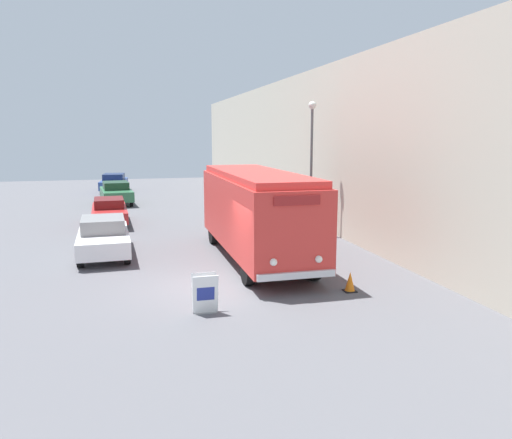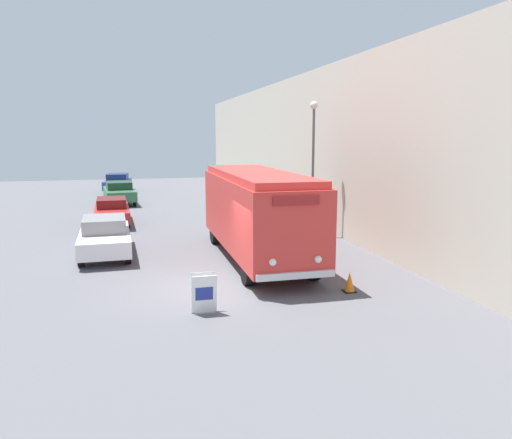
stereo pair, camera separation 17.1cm
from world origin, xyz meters
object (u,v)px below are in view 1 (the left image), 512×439
(parked_car_near, at_px, (104,236))
(traffic_cone, at_px, (350,282))
(parked_car_mid, at_px, (109,211))
(parked_car_distant, at_px, (114,183))
(parked_car_far, at_px, (116,192))
(vintage_bus, at_px, (256,210))
(streetlamp, at_px, (312,149))
(sign_board, at_px, (205,294))

(parked_car_near, bearing_deg, traffic_cone, -44.24)
(parked_car_mid, xyz_separation_m, parked_car_distant, (-0.03, 15.50, 0.07))
(parked_car_far, bearing_deg, traffic_cone, -77.67)
(parked_car_near, xyz_separation_m, parked_car_distant, (0.01, 22.56, 0.03))
(vintage_bus, bearing_deg, traffic_cone, -69.43)
(streetlamp, height_order, traffic_cone, streetlamp)
(parked_car_mid, bearing_deg, parked_car_near, -92.50)
(sign_board, relative_size, parked_car_far, 0.22)
(sign_board, bearing_deg, parked_car_distant, 95.33)
(vintage_bus, bearing_deg, parked_car_near, 159.30)
(streetlamp, height_order, parked_car_distant, streetlamp)
(parked_car_near, bearing_deg, sign_board, -70.93)
(parked_car_far, height_order, traffic_cone, parked_car_far)
(parked_car_near, height_order, parked_car_distant, parked_car_distant)
(sign_board, distance_m, parked_car_far, 22.58)
(parked_car_distant, relative_size, traffic_cone, 8.01)
(streetlamp, bearing_deg, parked_car_distant, 113.64)
(vintage_bus, height_order, parked_car_mid, vintage_bus)
(parked_car_mid, bearing_deg, traffic_cone, -64.37)
(streetlamp, xyz_separation_m, parked_car_near, (-9.16, -1.66, -3.24))
(sign_board, relative_size, parked_car_distant, 0.22)
(parked_car_near, bearing_deg, parked_car_mid, 87.85)
(vintage_bus, bearing_deg, parked_car_far, 107.06)
(traffic_cone, bearing_deg, parked_car_near, 137.60)
(vintage_bus, relative_size, sign_board, 8.75)
(parked_car_far, xyz_separation_m, parked_car_distant, (-0.27, 7.45, -0.00))
(streetlamp, height_order, parked_car_near, streetlamp)
(vintage_bus, xyz_separation_m, parked_car_distant, (-5.56, 24.66, -1.08))
(parked_car_mid, height_order, traffic_cone, parked_car_mid)
(parked_car_near, distance_m, parked_car_far, 15.11)
(sign_board, height_order, parked_car_far, parked_car_far)
(vintage_bus, bearing_deg, sign_board, -117.88)
(vintage_bus, distance_m, traffic_cone, 5.09)
(streetlamp, relative_size, parked_car_mid, 1.28)
(vintage_bus, distance_m, sign_board, 6.07)
(streetlamp, xyz_separation_m, parked_car_far, (-8.88, 13.45, -3.21))
(parked_car_mid, bearing_deg, vintage_bus, -61.10)
(streetlamp, relative_size, parked_car_near, 1.30)
(sign_board, xyz_separation_m, parked_car_distant, (-2.79, 29.89, 0.27))
(streetlamp, bearing_deg, traffic_cone, -102.86)
(vintage_bus, bearing_deg, parked_car_mid, 121.09)
(streetlamp, distance_m, traffic_cone, 9.28)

